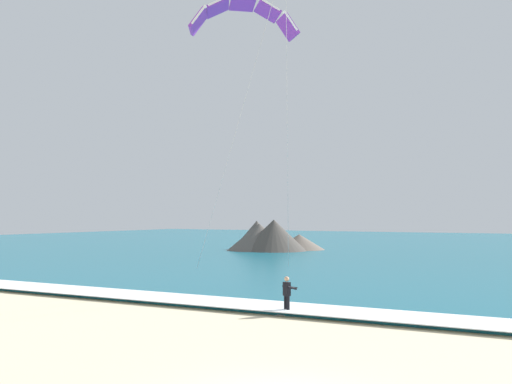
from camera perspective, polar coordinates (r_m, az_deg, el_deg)
surf_foam at (r=26.17m, az=14.30°, el=-11.32°), size 200.00×2.98×0.04m
surfboard at (r=27.35m, az=2.91°, el=-11.39°), size 1.03×1.45×0.09m
kitesurfer at (r=27.23m, az=2.94°, el=-9.48°), size 0.67×0.67×1.69m
kite_primary at (r=39.52m, az=-1.20°, el=16.33°), size 9.55×10.35×16.81m
headland_left at (r=72.36m, az=1.24°, el=-4.27°), size 11.68×10.88×3.83m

